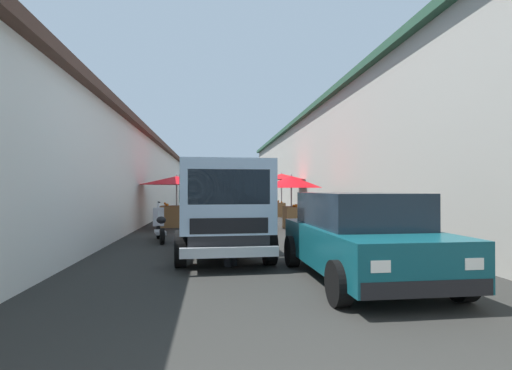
# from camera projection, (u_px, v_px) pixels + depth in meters

# --- Properties ---
(ground) EXTENTS (90.00, 90.00, 0.00)m
(ground) POSITION_uv_depth(u_px,v_px,m) (241.00, 229.00, 14.91)
(ground) COLOR #282826
(building_left_whitewash) EXTENTS (49.80, 7.50, 3.99)m
(building_left_whitewash) POSITION_uv_depth(u_px,v_px,m) (59.00, 177.00, 16.36)
(building_left_whitewash) COLOR silver
(building_left_whitewash) RESTS_ON ground
(building_right_concrete) EXTENTS (49.80, 7.50, 5.56)m
(building_right_concrete) POSITION_uv_depth(u_px,v_px,m) (400.00, 161.00, 17.97)
(building_right_concrete) COLOR #A39E93
(building_right_concrete) RESTS_ON ground
(fruit_stall_mid_lane) EXTENTS (2.68, 2.68, 2.41)m
(fruit_stall_mid_lane) POSITION_uv_depth(u_px,v_px,m) (281.00, 181.00, 21.62)
(fruit_stall_mid_lane) COLOR #9E9EA3
(fruit_stall_mid_lane) RESTS_ON ground
(fruit_stall_near_right) EXTENTS (2.37, 2.37, 2.09)m
(fruit_stall_near_right) POSITION_uv_depth(u_px,v_px,m) (291.00, 188.00, 15.14)
(fruit_stall_near_right) COLOR #9E9EA3
(fruit_stall_near_right) RESTS_ON ground
(fruit_stall_far_right) EXTENTS (2.89, 2.89, 2.10)m
(fruit_stall_far_right) POSITION_uv_depth(u_px,v_px,m) (176.00, 185.00, 15.71)
(fruit_stall_far_right) COLOR #9E9EA3
(fruit_stall_far_right) RESTS_ON ground
(hatchback_car) EXTENTS (3.96, 2.01, 1.45)m
(hatchback_car) POSITION_uv_depth(u_px,v_px,m) (360.00, 236.00, 6.59)
(hatchback_car) COLOR #0F4C56
(hatchback_car) RESTS_ON ground
(delivery_truck) EXTENTS (5.00, 2.15, 2.08)m
(delivery_truck) POSITION_uv_depth(u_px,v_px,m) (223.00, 211.00, 8.50)
(delivery_truck) COLOR black
(delivery_truck) RESTS_ON ground
(vendor_by_crates) EXTENTS (0.47, 0.51, 1.68)m
(vendor_by_crates) POSITION_uv_depth(u_px,v_px,m) (231.00, 216.00, 7.81)
(vendor_by_crates) COLOR #232328
(vendor_by_crates) RESTS_ON ground
(vendor_in_shade) EXTENTS (0.44, 0.56, 1.67)m
(vendor_in_shade) POSITION_uv_depth(u_px,v_px,m) (186.00, 201.00, 18.16)
(vendor_in_shade) COLOR #665B4C
(vendor_in_shade) RESTS_ON ground
(parked_scooter) EXTENTS (1.67, 0.56, 1.14)m
(parked_scooter) POSITION_uv_depth(u_px,v_px,m) (160.00, 226.00, 11.49)
(parked_scooter) COLOR black
(parked_scooter) RESTS_ON ground
(plastic_stool) EXTENTS (0.30, 0.30, 0.43)m
(plastic_stool) POSITION_uv_depth(u_px,v_px,m) (189.00, 233.00, 10.72)
(plastic_stool) COLOR #194CB2
(plastic_stool) RESTS_ON ground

